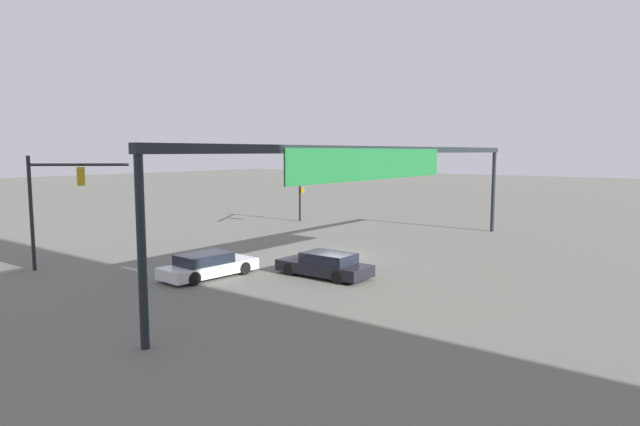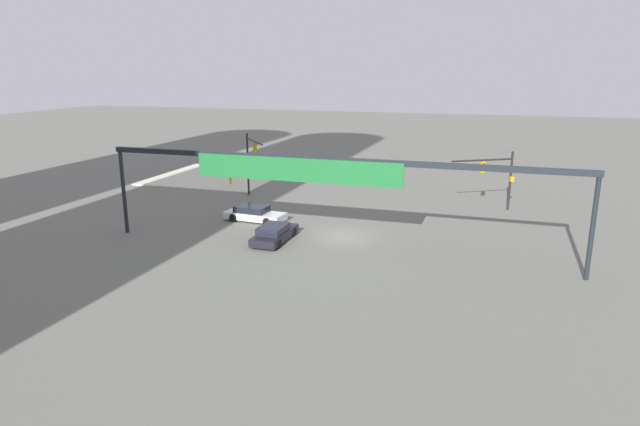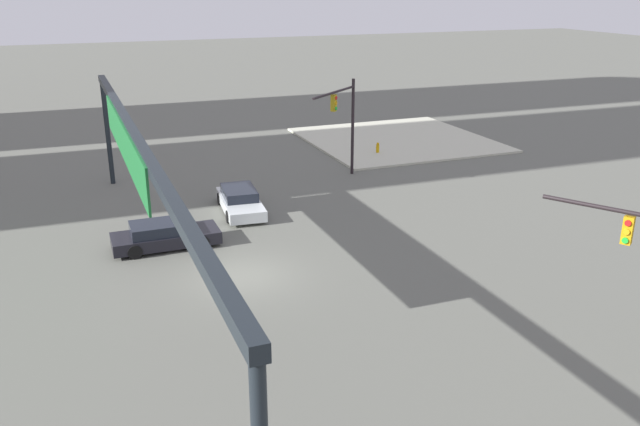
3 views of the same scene
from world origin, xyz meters
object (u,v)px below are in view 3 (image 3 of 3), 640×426
Objects in this scene: traffic_signal_opposite_side at (344,114)px; fire_hydrant_on_curb at (378,148)px; sedan_car_approaching at (240,201)px; sedan_car_waiting_far at (164,235)px.

fire_hydrant_on_curb is at bearing -175.35° from traffic_signal_opposite_side.
sedan_car_waiting_far is at bearing -46.66° from sedan_car_approaching.
sedan_car_approaching is 14.51m from fire_hydrant_on_curb.
sedan_car_approaching reaches higher than fire_hydrant_on_curb.
traffic_signal_opposite_side is at bearing 120.55° from sedan_car_approaching.
traffic_signal_opposite_side is 1.24× the size of sedan_car_waiting_far.
sedan_car_waiting_far is (-7.15, 11.99, -3.43)m from traffic_signal_opposite_side.
sedan_car_approaching is 5.75m from sedan_car_waiting_far.
fire_hydrant_on_curb is (8.10, -12.04, -0.09)m from sedan_car_approaching.
sedan_car_approaching and sedan_car_waiting_far have the same top height.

